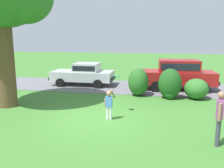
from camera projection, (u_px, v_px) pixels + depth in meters
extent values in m
plane|color=#3D752D|center=(95.00, 120.00, 9.86)|extent=(80.00, 80.00, 0.00)
cube|color=slate|center=(121.00, 87.00, 16.26)|extent=(28.00, 4.40, 0.02)
cylinder|color=brown|center=(4.00, 62.00, 11.43)|extent=(0.93, 0.93, 4.34)
ellipsoid|color=#33702B|center=(2.00, 0.00, 12.06)|extent=(2.19, 2.19, 2.19)
ellipsoid|color=#286023|center=(138.00, 82.00, 13.77)|extent=(1.16, 1.27, 1.60)
ellipsoid|color=#1E511C|center=(170.00, 84.00, 13.11)|extent=(1.27, 1.16, 1.66)
ellipsoid|color=#1E511C|center=(170.00, 94.00, 13.06)|extent=(0.64, 0.64, 0.57)
ellipsoid|color=#33702B|center=(196.00, 89.00, 13.07)|extent=(1.29, 1.31, 1.12)
cube|color=silver|center=(83.00, 76.00, 16.75)|extent=(4.23, 1.92, 0.64)
cube|color=silver|center=(87.00, 67.00, 16.58)|extent=(1.71, 1.65, 0.56)
cube|color=black|center=(87.00, 67.00, 16.58)|extent=(1.58, 1.67, 0.34)
cylinder|color=black|center=(60.00, 83.00, 16.15)|extent=(0.60, 0.23, 0.60)
cylinder|color=black|center=(70.00, 78.00, 17.96)|extent=(0.60, 0.23, 0.60)
cylinder|color=black|center=(98.00, 84.00, 15.69)|extent=(0.60, 0.23, 0.60)
cylinder|color=black|center=(104.00, 79.00, 17.50)|extent=(0.60, 0.23, 0.60)
cube|color=black|center=(54.00, 77.00, 17.16)|extent=(0.15, 1.75, 0.20)
cube|color=black|center=(113.00, 79.00, 16.41)|extent=(0.15, 1.75, 0.20)
cube|color=maroon|center=(178.00, 77.00, 15.31)|extent=(4.60, 2.09, 0.80)
cube|color=maroon|center=(179.00, 66.00, 15.16)|extent=(2.56, 1.76, 0.72)
cube|color=black|center=(179.00, 66.00, 15.16)|extent=(2.37, 1.76, 0.43)
cylinder|color=black|center=(156.00, 87.00, 14.69)|extent=(0.69, 0.26, 0.68)
cylinder|color=black|center=(155.00, 81.00, 16.51)|extent=(0.69, 0.26, 0.68)
cylinder|color=black|center=(203.00, 88.00, 14.29)|extent=(0.69, 0.26, 0.68)
cylinder|color=black|center=(197.00, 82.00, 16.12)|extent=(0.69, 0.26, 0.68)
cube|color=black|center=(142.00, 79.00, 15.67)|extent=(0.22, 1.75, 0.20)
cube|color=black|center=(215.00, 81.00, 15.03)|extent=(0.22, 1.75, 0.20)
cylinder|color=white|center=(107.00, 113.00, 9.84)|extent=(0.10, 0.10, 0.55)
cylinder|color=white|center=(111.00, 113.00, 9.81)|extent=(0.10, 0.10, 0.55)
cube|color=#4C7FCC|center=(109.00, 102.00, 9.73)|extent=(0.26, 0.16, 0.44)
sphere|color=#A37556|center=(109.00, 94.00, 9.66)|extent=(0.20, 0.20, 0.20)
cylinder|color=#A37556|center=(113.00, 94.00, 9.68)|extent=(0.20, 0.23, 0.39)
cylinder|color=#A37556|center=(105.00, 103.00, 9.77)|extent=(0.07, 0.07, 0.36)
cylinder|color=#1EB7B2|center=(117.00, 76.00, 10.44)|extent=(0.29, 0.28, 0.11)
cylinder|color=orange|center=(117.00, 76.00, 10.44)|extent=(0.16, 0.16, 0.07)
cylinder|color=#3F3F4C|center=(218.00, 130.00, 7.58)|extent=(0.14, 0.14, 0.90)
cylinder|color=#3F3F4C|center=(218.00, 133.00, 7.40)|extent=(0.14, 0.14, 0.90)
cube|color=#994C8C|center=(220.00, 109.00, 7.35)|extent=(0.30, 0.40, 0.60)
sphere|color=#A37556|center=(221.00, 95.00, 7.26)|extent=(0.22, 0.22, 0.22)
cylinder|color=#A37556|center=(220.00, 108.00, 7.55)|extent=(0.09, 0.09, 0.55)
cylinder|color=#A37556|center=(220.00, 112.00, 7.16)|extent=(0.09, 0.09, 0.55)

